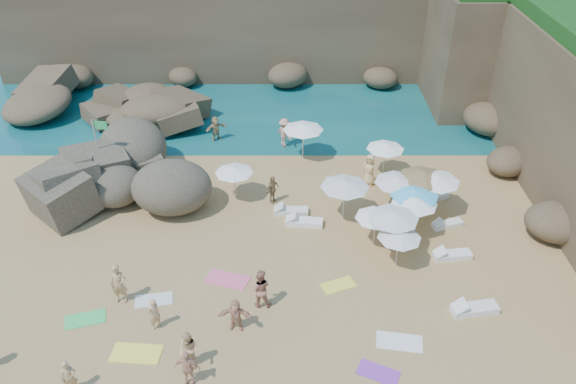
{
  "coord_description": "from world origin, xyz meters",
  "views": [
    {
      "loc": [
        1.98,
        -19.62,
        17.09
      ],
      "look_at": [
        2.0,
        3.0,
        2.0
      ],
      "focal_mm": 35.0,
      "sensor_mm": 36.0,
      "label": 1
    }
  ],
  "objects_px": {
    "person_stand_1": "(260,288)",
    "person_stand_4": "(370,170)",
    "person_stand_5": "(216,128)",
    "rock_outcrop": "(140,191)",
    "lounger_0": "(304,222)",
    "person_stand_2": "(284,133)",
    "person_stand_6": "(154,314)",
    "person_stand_3": "(272,190)",
    "parasol_1": "(303,127)",
    "person_stand_0": "(69,377)",
    "parasol_0": "(234,170)",
    "flag_pole": "(100,145)",
    "parasol_2": "(386,146)"
  },
  "relations": [
    {
      "from": "person_stand_1",
      "to": "person_stand_4",
      "type": "bearing_deg",
      "value": -119.3
    },
    {
      "from": "person_stand_4",
      "to": "person_stand_5",
      "type": "relative_size",
      "value": 1.17
    },
    {
      "from": "rock_outcrop",
      "to": "lounger_0",
      "type": "height_order",
      "value": "rock_outcrop"
    },
    {
      "from": "person_stand_2",
      "to": "person_stand_6",
      "type": "bearing_deg",
      "value": 122.19
    },
    {
      "from": "lounger_0",
      "to": "person_stand_3",
      "type": "xyz_separation_m",
      "value": [
        -1.64,
        2.0,
        0.64
      ]
    },
    {
      "from": "rock_outcrop",
      "to": "parasol_1",
      "type": "xyz_separation_m",
      "value": [
        9.03,
        3.61,
        2.08
      ]
    },
    {
      "from": "person_stand_0",
      "to": "person_stand_2",
      "type": "distance_m",
      "value": 19.55
    },
    {
      "from": "rock_outcrop",
      "to": "person_stand_3",
      "type": "relative_size",
      "value": 4.85
    },
    {
      "from": "person_stand_1",
      "to": "parasol_0",
      "type": "bearing_deg",
      "value": -76.3
    },
    {
      "from": "person_stand_4",
      "to": "person_stand_6",
      "type": "xyz_separation_m",
      "value": [
        -9.84,
        -10.61,
        -0.18
      ]
    },
    {
      "from": "person_stand_0",
      "to": "person_stand_1",
      "type": "distance_m",
      "value": 7.83
    },
    {
      "from": "parasol_0",
      "to": "person_stand_0",
      "type": "xyz_separation_m",
      "value": [
        -4.88,
        -12.25,
        -1.03
      ]
    },
    {
      "from": "person_stand_6",
      "to": "person_stand_1",
      "type": "bearing_deg",
      "value": 148.04
    },
    {
      "from": "parasol_0",
      "to": "parasol_1",
      "type": "relative_size",
      "value": 0.85
    },
    {
      "from": "rock_outcrop",
      "to": "lounger_0",
      "type": "distance_m",
      "value": 9.47
    },
    {
      "from": "lounger_0",
      "to": "person_stand_0",
      "type": "bearing_deg",
      "value": -123.92
    },
    {
      "from": "parasol_1",
      "to": "person_stand_1",
      "type": "xyz_separation_m",
      "value": [
        -2.04,
        -12.32,
        -1.16
      ]
    },
    {
      "from": "rock_outcrop",
      "to": "person_stand_6",
      "type": "distance_m",
      "value": 10.37
    },
    {
      "from": "parasol_1",
      "to": "person_stand_6",
      "type": "height_order",
      "value": "parasol_1"
    },
    {
      "from": "person_stand_4",
      "to": "person_stand_6",
      "type": "height_order",
      "value": "person_stand_4"
    },
    {
      "from": "rock_outcrop",
      "to": "person_stand_6",
      "type": "xyz_separation_m",
      "value": [
        2.81,
        -9.95,
        0.76
      ]
    },
    {
      "from": "person_stand_0",
      "to": "person_stand_6",
      "type": "xyz_separation_m",
      "value": [
        2.38,
        3.02,
        0.02
      ]
    },
    {
      "from": "person_stand_2",
      "to": "person_stand_4",
      "type": "xyz_separation_m",
      "value": [
        4.73,
        -4.42,
        0.0
      ]
    },
    {
      "from": "rock_outcrop",
      "to": "person_stand_1",
      "type": "distance_m",
      "value": 11.2
    },
    {
      "from": "flag_pole",
      "to": "person_stand_6",
      "type": "bearing_deg",
      "value": -65.71
    },
    {
      "from": "person_stand_0",
      "to": "person_stand_2",
      "type": "xyz_separation_m",
      "value": [
        7.5,
        18.05,
        0.19
      ]
    },
    {
      "from": "person_stand_0",
      "to": "person_stand_5",
      "type": "bearing_deg",
      "value": 60.24
    },
    {
      "from": "person_stand_2",
      "to": "person_stand_3",
      "type": "height_order",
      "value": "person_stand_2"
    },
    {
      "from": "flag_pole",
      "to": "person_stand_3",
      "type": "bearing_deg",
      "value": -9.88
    },
    {
      "from": "flag_pole",
      "to": "person_stand_0",
      "type": "bearing_deg",
      "value": -80.15
    },
    {
      "from": "rock_outcrop",
      "to": "parasol_1",
      "type": "bearing_deg",
      "value": 21.81
    },
    {
      "from": "person_stand_3",
      "to": "flag_pole",
      "type": "bearing_deg",
      "value": 121.36
    },
    {
      "from": "parasol_1",
      "to": "person_stand_6",
      "type": "xyz_separation_m",
      "value": [
        -6.22,
        -13.56,
        -1.33
      ]
    },
    {
      "from": "rock_outcrop",
      "to": "person_stand_2",
      "type": "bearing_deg",
      "value": 32.69
    },
    {
      "from": "person_stand_0",
      "to": "person_stand_4",
      "type": "height_order",
      "value": "person_stand_4"
    },
    {
      "from": "person_stand_0",
      "to": "parasol_1",
      "type": "bearing_deg",
      "value": 42.3
    },
    {
      "from": "person_stand_0",
      "to": "lounger_0",
      "type": "bearing_deg",
      "value": 28.93
    },
    {
      "from": "flag_pole",
      "to": "person_stand_1",
      "type": "relative_size",
      "value": 2.21
    },
    {
      "from": "rock_outcrop",
      "to": "parasol_2",
      "type": "distance_m",
      "value": 13.83
    },
    {
      "from": "person_stand_2",
      "to": "parasol_1",
      "type": "bearing_deg",
      "value": 177.88
    },
    {
      "from": "person_stand_5",
      "to": "person_stand_2",
      "type": "bearing_deg",
      "value": -43.6
    },
    {
      "from": "parasol_1",
      "to": "parasol_0",
      "type": "bearing_deg",
      "value": -130.66
    },
    {
      "from": "parasol_0",
      "to": "person_stand_2",
      "type": "distance_m",
      "value": 6.42
    },
    {
      "from": "person_stand_3",
      "to": "person_stand_5",
      "type": "xyz_separation_m",
      "value": [
        -3.73,
        7.01,
        0.01
      ]
    },
    {
      "from": "rock_outcrop",
      "to": "person_stand_3",
      "type": "xyz_separation_m",
      "value": [
        7.31,
        -1.08,
        0.79
      ]
    },
    {
      "from": "person_stand_3",
      "to": "person_stand_4",
      "type": "bearing_deg",
      "value": -30.68
    },
    {
      "from": "parasol_1",
      "to": "person_stand_5",
      "type": "distance_m",
      "value": 6.06
    },
    {
      "from": "lounger_0",
      "to": "person_stand_4",
      "type": "height_order",
      "value": "person_stand_4"
    },
    {
      "from": "parasol_2",
      "to": "lounger_0",
      "type": "height_order",
      "value": "parasol_2"
    },
    {
      "from": "rock_outcrop",
      "to": "parasol_0",
      "type": "height_order",
      "value": "parasol_0"
    }
  ]
}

